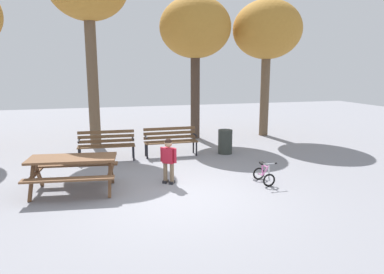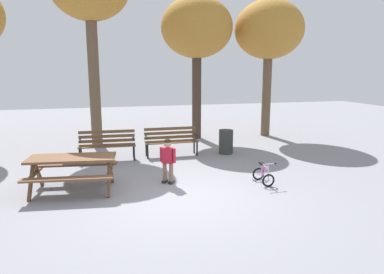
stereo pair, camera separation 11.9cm
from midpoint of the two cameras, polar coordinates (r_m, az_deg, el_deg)
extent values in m
plane|color=gray|center=(7.47, -2.64, -9.45)|extent=(36.00, 36.00, 0.00)
cube|color=brown|center=(7.91, -19.21, -3.29)|extent=(1.88, 0.98, 0.05)
cube|color=brown|center=(7.47, -19.83, -6.47)|extent=(1.82, 0.46, 0.04)
cube|color=brown|center=(8.51, -18.41, -4.28)|extent=(1.82, 0.46, 0.04)
cube|color=brown|center=(7.96, -24.91, -6.48)|extent=(0.13, 0.57, 0.76)
cube|color=brown|center=(8.42, -23.97, -5.48)|extent=(0.13, 0.57, 0.76)
cube|color=brown|center=(8.18, -24.47, -5.54)|extent=(0.22, 1.10, 0.04)
cube|color=brown|center=(7.66, -13.60, -6.40)|extent=(0.13, 0.57, 0.76)
cube|color=brown|center=(8.14, -13.30, -5.36)|extent=(0.13, 0.57, 0.76)
cube|color=brown|center=(7.88, -13.46, -5.43)|extent=(0.22, 1.10, 0.04)
cube|color=brown|center=(10.54, -13.96, -1.20)|extent=(1.60, 0.16, 0.03)
cube|color=brown|center=(10.42, -13.97, -1.34)|extent=(1.60, 0.16, 0.03)
cube|color=brown|center=(10.31, -13.98, -1.48)|extent=(1.60, 0.16, 0.03)
cube|color=brown|center=(10.19, -14.00, -1.62)|extent=(1.60, 0.16, 0.03)
cube|color=brown|center=(10.56, -13.98, -0.63)|extent=(1.60, 0.13, 0.09)
cube|color=brown|center=(10.53, -14.01, 0.08)|extent=(1.60, 0.13, 0.09)
cube|color=brown|center=(10.51, -14.04, 0.79)|extent=(1.60, 0.13, 0.09)
cylinder|color=black|center=(10.26, -9.75, -2.62)|extent=(0.05, 0.05, 0.44)
cylinder|color=black|center=(10.61, -9.85, -2.17)|extent=(0.05, 0.05, 0.44)
cube|color=black|center=(10.35, -9.87, -0.24)|extent=(0.06, 0.40, 0.03)
cylinder|color=black|center=(10.31, -18.11, -2.96)|extent=(0.05, 0.05, 0.44)
cylinder|color=black|center=(10.65, -17.94, -2.50)|extent=(0.05, 0.05, 0.44)
cube|color=black|center=(10.40, -18.15, -0.58)|extent=(0.06, 0.40, 0.03)
cube|color=brown|center=(10.82, -3.90, -0.59)|extent=(1.60, 0.10, 0.03)
cube|color=brown|center=(10.70, -3.78, -0.72)|extent=(1.60, 0.10, 0.03)
cube|color=brown|center=(10.59, -3.66, -0.84)|extent=(1.60, 0.10, 0.03)
cube|color=brown|center=(10.47, -3.53, -0.98)|extent=(1.60, 0.10, 0.03)
cube|color=brown|center=(10.84, -3.95, -0.03)|extent=(1.60, 0.07, 0.09)
cube|color=brown|center=(10.81, -3.96, 0.66)|extent=(1.60, 0.07, 0.09)
cube|color=brown|center=(10.79, -3.97, 1.36)|extent=(1.60, 0.07, 0.09)
cylinder|color=black|center=(10.70, 0.40, -1.90)|extent=(0.05, 0.05, 0.44)
cylinder|color=black|center=(11.04, -0.08, -1.49)|extent=(0.05, 0.05, 0.44)
cube|color=black|center=(10.79, 0.16, 0.38)|extent=(0.05, 0.40, 0.03)
cylinder|color=black|center=(10.42, -7.59, -2.35)|extent=(0.05, 0.05, 0.44)
cylinder|color=black|center=(10.77, -7.83, -1.92)|extent=(0.05, 0.05, 0.44)
cube|color=black|center=(10.52, -7.77, 0.00)|extent=(0.05, 0.40, 0.03)
cylinder|color=#7F664C|center=(8.14, -3.69, -5.92)|extent=(0.09, 0.09, 0.48)
cube|color=black|center=(8.21, -3.67, -7.34)|extent=(0.17, 0.18, 0.06)
cylinder|color=#7F664C|center=(8.21, -4.74, -5.78)|extent=(0.09, 0.09, 0.48)
cube|color=black|center=(8.28, -4.72, -7.19)|extent=(0.17, 0.18, 0.06)
cube|color=#B71E33|center=(8.07, -4.26, -2.99)|extent=(0.29, 0.27, 0.36)
sphere|color=tan|center=(8.00, -4.29, -1.04)|extent=(0.18, 0.18, 0.18)
sphere|color=black|center=(8.00, -4.29, -0.85)|extent=(0.17, 0.17, 0.17)
cylinder|color=#B71E33|center=(7.99, -3.20, -3.04)|extent=(0.07, 0.07, 0.34)
cylinder|color=#B71E33|center=(8.14, -5.30, -2.81)|extent=(0.07, 0.07, 0.34)
torus|color=black|center=(8.13, 11.94, -6.85)|extent=(0.30, 0.04, 0.30)
cylinder|color=silver|center=(8.13, 11.94, -6.85)|extent=(0.05, 0.04, 0.04)
torus|color=black|center=(8.57, 10.35, -5.86)|extent=(0.30, 0.04, 0.30)
cylinder|color=silver|center=(8.57, 10.35, -5.86)|extent=(0.05, 0.04, 0.04)
torus|color=white|center=(8.64, 10.99, -6.39)|extent=(0.11, 0.02, 0.11)
torus|color=white|center=(8.55, 9.66, -6.53)|extent=(0.11, 0.02, 0.11)
cylinder|color=pink|center=(8.23, 11.42, -5.37)|extent=(0.04, 0.31, 0.32)
cylinder|color=pink|center=(8.37, 10.92, -5.21)|extent=(0.04, 0.08, 0.27)
cylinder|color=pink|center=(8.48, 10.65, -5.98)|extent=(0.03, 0.20, 0.05)
cylinder|color=silver|center=(8.10, 11.92, -5.74)|extent=(0.03, 0.07, 0.32)
cylinder|color=pink|center=(8.22, 11.38, -4.66)|extent=(0.03, 0.32, 0.05)
cube|color=black|center=(8.35, 10.90, -4.18)|extent=(0.09, 0.17, 0.04)
cylinder|color=silver|center=(8.06, 11.92, -4.27)|extent=(0.34, 0.03, 0.02)
cylinder|color=black|center=(8.13, 12.99, -4.16)|extent=(0.05, 0.04, 0.04)
cylinder|color=black|center=(7.98, 10.83, -4.37)|extent=(0.05, 0.04, 0.04)
cylinder|color=#2D332D|center=(11.00, 5.08, -0.76)|extent=(0.44, 0.44, 0.75)
cylinder|color=brown|center=(12.51, -16.02, 8.56)|extent=(0.37, 0.37, 4.34)
cylinder|color=#423328|center=(13.31, 0.26, 6.61)|extent=(0.34, 0.34, 3.18)
ellipsoid|color=#B27A2D|center=(13.35, 0.27, 17.32)|extent=(2.60, 2.60, 2.20)
cylinder|color=brown|center=(14.14, 11.43, 6.61)|extent=(0.34, 0.34, 3.16)
ellipsoid|color=#B27A2D|center=(14.18, 11.83, 16.66)|extent=(2.60, 2.60, 2.20)
camera|label=1|loc=(0.06, -90.37, -0.07)|focal=32.97mm
camera|label=2|loc=(0.06, 89.63, 0.07)|focal=32.97mm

